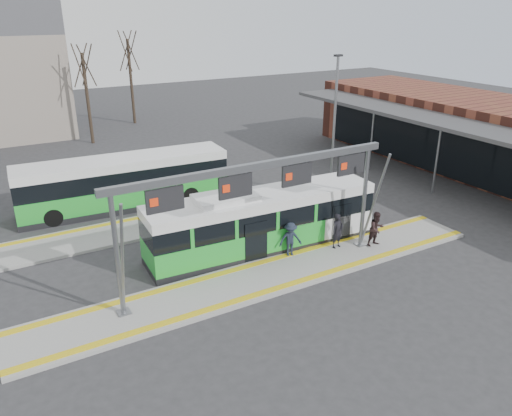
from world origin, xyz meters
The scene contains 15 objects.
ground centered at (0.00, 0.00, 0.00)m, with size 120.00×120.00×0.00m, color #2D2D30.
platform_main centered at (0.00, 0.00, 0.07)m, with size 22.00×3.00×0.15m, color gray.
platform_second centered at (-4.00, 8.00, 0.07)m, with size 20.00×3.00×0.15m, color gray.
tactile_main centered at (0.00, 0.00, 0.16)m, with size 22.00×2.65×0.02m.
tactile_second centered at (-4.00, 9.15, 0.16)m, with size 20.00×0.35×0.02m.
gantry centered at (-0.35, 0.25, 4.30)m, with size 13.00×1.68×5.20m.
station_building centered at (21.83, 4.00, 2.53)m, with size 11.50×32.00×5.00m.
hero_bus centered at (1.15, 2.66, 1.46)m, with size 11.68×3.09×3.18m.
bg_bus_green centered at (-3.04, 11.62, 1.50)m, with size 12.30×3.31×3.04m.
passenger_a centered at (4.30, 0.68, 1.03)m, with size 0.64×0.42×1.76m, color black.
passenger_b centered at (6.11, -0.10, 1.03)m, with size 0.86×0.67×1.77m, color black.
passenger_c centered at (1.81, 1.10, 1.00)m, with size 1.09×0.63×1.69m, color #1B2332.
tree_left centered at (-1.26, 27.92, 6.58)m, with size 1.40×1.40×8.67m.
tree_mid centered at (4.40, 33.94, 7.11)m, with size 1.40×1.40×9.37m.
lamp_east centered at (8.61, 6.75, 4.59)m, with size 0.50×0.25×8.70m.
Camera 1 is at (-10.27, -16.56, 11.27)m, focal length 35.00 mm.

